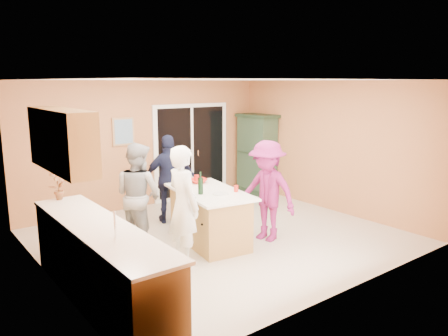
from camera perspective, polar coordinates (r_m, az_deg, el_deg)
floor at (r=7.46m, az=-0.45°, el=-8.95°), size 5.50×5.50×0.00m
ceiling at (r=7.01m, az=-0.49°, el=11.44°), size 5.50×5.00×0.10m
wall_back at (r=9.22m, az=-9.87°, el=3.11°), size 5.50×0.10×2.60m
wall_front at (r=5.38m, az=15.77°, el=-2.90°), size 5.50×0.10×2.60m
wall_left at (r=5.93m, az=-22.26°, el=-2.04°), size 0.10×5.00×2.60m
wall_right at (r=9.02m, az=13.65°, el=2.79°), size 0.10×5.00×2.60m
left_cabinet_run at (r=5.32m, az=-15.26°, el=-12.60°), size 0.65×3.05×1.24m
upper_cabinets at (r=5.68m, az=-20.45°, el=3.46°), size 0.35×1.60×0.75m
sliding_door at (r=9.75m, az=-4.25°, el=2.20°), size 1.90×0.07×2.10m
framed_picture at (r=8.92m, az=-13.00°, el=4.67°), size 0.46×0.04×0.56m
kitchen_island at (r=7.08m, az=-1.91°, el=-6.59°), size 1.13×1.77×0.87m
green_hutch at (r=10.19m, az=4.31°, el=1.72°), size 0.53×1.00×1.84m
woman_white at (r=6.21m, az=-5.32°, el=-4.87°), size 0.42×0.63×1.71m
woman_grey at (r=6.98m, az=-11.13°, el=-3.48°), size 0.85×0.96×1.66m
woman_navy at (r=8.08m, az=-7.11°, el=-1.44°), size 1.03×0.68×1.63m
woman_magenta at (r=7.14m, az=5.64°, el=-3.00°), size 0.83×1.17×1.65m
serving_bowl at (r=7.50m, az=-3.38°, el=-1.67°), size 0.33×0.33×0.07m
tulip_vase at (r=6.53m, az=-20.87°, el=-2.05°), size 0.26×0.20×0.44m
tumbler_near at (r=6.88m, az=1.58°, el=-2.70°), size 0.08×0.08×0.10m
tumbler_far at (r=7.57m, az=-3.60°, el=-1.36°), size 0.10×0.10×0.12m
wine_bottle at (r=6.72m, az=-3.08°, el=-2.29°), size 0.08×0.08×0.35m
white_plate at (r=6.72m, az=-0.47°, el=-3.40°), size 0.32×0.32×0.02m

